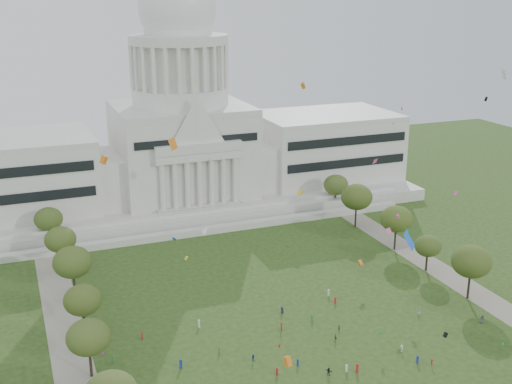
{
  "coord_description": "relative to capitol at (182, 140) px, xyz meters",
  "views": [
    {
      "loc": [
        -54.82,
        -94.12,
        71.24
      ],
      "look_at": [
        0.0,
        45.0,
        24.0
      ],
      "focal_mm": 45.0,
      "sensor_mm": 36.0,
      "label": 1
    }
  ],
  "objects": [
    {
      "name": "ground",
      "position": [
        0.0,
        -113.59,
        -22.3
      ],
      "size": [
        400.0,
        400.0,
        0.0
      ],
      "primitive_type": "plane",
      "color": "#294317",
      "rests_on": "ground"
    },
    {
      "name": "capitol",
      "position": [
        0.0,
        0.0,
        0.0
      ],
      "size": [
        160.0,
        64.5,
        91.3
      ],
      "color": "beige",
      "rests_on": "ground"
    },
    {
      "name": "path_left",
      "position": [
        -48.0,
        -83.59,
        -22.28
      ],
      "size": [
        8.0,
        160.0,
        0.04
      ],
      "primitive_type": "cube",
      "color": "gray",
      "rests_on": "ground"
    },
    {
      "name": "path_right",
      "position": [
        48.0,
        -83.59,
        -22.28
      ],
      "size": [
        8.0,
        160.0,
        0.04
      ],
      "primitive_type": "cube",
      "color": "gray",
      "rests_on": "ground"
    },
    {
      "name": "row_tree_l_2",
      "position": [
        -45.04,
        -96.29,
        -13.79
      ],
      "size": [
        8.42,
        8.42,
        11.97
      ],
      "color": "black",
      "rests_on": "ground"
    },
    {
      "name": "row_tree_r_2",
      "position": [
        44.17,
        -96.15,
        -12.64
      ],
      "size": [
        9.55,
        9.55,
        13.58
      ],
      "color": "black",
      "rests_on": "ground"
    },
    {
      "name": "row_tree_l_3",
      "position": [
        -44.09,
        -79.67,
        -14.09
      ],
      "size": [
        8.12,
        8.12,
        11.55
      ],
      "color": "black",
      "rests_on": "ground"
    },
    {
      "name": "row_tree_r_3",
      "position": [
        44.4,
        -79.1,
        -15.21
      ],
      "size": [
        7.01,
        7.01,
        9.98
      ],
      "color": "black",
      "rests_on": "ground"
    },
    {
      "name": "row_tree_l_4",
      "position": [
        -44.08,
        -61.17,
        -12.9
      ],
      "size": [
        9.29,
        9.29,
        13.21
      ],
      "color": "black",
      "rests_on": "ground"
    },
    {
      "name": "row_tree_r_4",
      "position": [
        44.76,
        -63.55,
        -13.01
      ],
      "size": [
        9.19,
        9.19,
        13.06
      ],
      "color": "black",
      "rests_on": "ground"
    },
    {
      "name": "row_tree_l_5",
      "position": [
        -45.22,
        -42.58,
        -13.88
      ],
      "size": [
        8.33,
        8.33,
        11.85
      ],
      "color": "black",
      "rests_on": "ground"
    },
    {
      "name": "row_tree_r_5",
      "position": [
        43.49,
        -43.4,
        -12.37
      ],
      "size": [
        9.82,
        9.82,
        13.96
      ],
      "color": "black",
      "rests_on": "ground"
    },
    {
      "name": "row_tree_l_6",
      "position": [
        -46.87,
        -24.45,
        -14.02
      ],
      "size": [
        8.19,
        8.19,
        11.64
      ],
      "color": "black",
      "rests_on": "ground"
    },
    {
      "name": "row_tree_r_6",
      "position": [
        45.96,
        -25.46,
        -13.79
      ],
      "size": [
        8.42,
        8.42,
        11.97
      ],
      "color": "black",
      "rests_on": "ground"
    },
    {
      "name": "person_0",
      "position": [
        39.15,
        -107.21,
        -21.28
      ],
      "size": [
        1.11,
        1.18,
        2.02
      ],
      "primitive_type": "imported",
      "rotation": [
        0.0,
        0.0,
        5.37
      ],
      "color": "#4C4C51",
      "rests_on": "ground"
    },
    {
      "name": "person_2",
      "position": [
        27.93,
        -99.39,
        -21.52
      ],
      "size": [
        0.86,
        0.66,
        1.56
      ],
      "primitive_type": "imported",
      "rotation": [
        0.0,
        0.0,
        0.28
      ],
      "color": "silver",
      "rests_on": "ground"
    },
    {
      "name": "person_3",
      "position": [
        15.68,
        -110.69,
        -21.54
      ],
      "size": [
        0.52,
        0.99,
        1.52
      ],
      "primitive_type": "imported",
      "rotation": [
        0.0,
        0.0,
        4.7
      ],
      "color": "silver",
      "rests_on": "ground"
    },
    {
      "name": "person_4",
      "position": [
        4.83,
        -102.21,
        -21.46
      ],
      "size": [
        0.57,
        1.0,
        1.67
      ],
      "primitive_type": "imported",
      "rotation": [
        0.0,
        0.0,
        4.75
      ],
      "color": "olive",
      "rests_on": "ground"
    },
    {
      "name": "person_5",
      "position": [
        -2.26,
        -112.69,
        -21.49
      ],
      "size": [
        1.33,
        1.58,
        1.62
      ],
      "primitive_type": "imported",
      "rotation": [
        0.0,
        0.0,
        2.16
      ],
      "color": "#26262B",
      "rests_on": "ground"
    },
    {
      "name": "person_8",
      "position": [
        -14.1,
        -102.73,
        -21.55
      ],
      "size": [
        0.85,
        0.79,
        1.5
      ],
      "primitive_type": "imported",
      "rotation": [
        0.0,
        0.0,
        2.51
      ],
      "color": "navy",
      "rests_on": "ground"
    },
    {
      "name": "person_9",
      "position": [
        18.31,
        -117.35,
        -21.57
      ],
      "size": [
        0.78,
        1.04,
        1.45
      ],
      "primitive_type": "imported",
      "rotation": [
        0.0,
        0.0,
        1.22
      ],
      "color": "#B21E1E",
      "rests_on": "ground"
    },
    {
      "name": "person_10",
      "position": [
        7.8,
        -98.45,
        -21.63
      ],
      "size": [
        0.62,
        0.87,
        1.34
      ],
      "primitive_type": "imported",
      "rotation": [
        0.0,
        0.0,
        1.84
      ],
      "color": "#33723F",
      "rests_on": "ground"
    },
    {
      "name": "distant_crowd",
      "position": [
        -14.57,
        -99.37,
        -21.46
      ],
      "size": [
        58.7,
        33.33,
        1.92
      ],
      "color": "#4C4C51",
      "rests_on": "ground"
    },
    {
      "name": "kite_swarm",
      "position": [
        -1.35,
        -103.96,
        2.11
      ],
      "size": [
        92.65,
        105.28,
        55.6
      ],
      "color": "orange",
      "rests_on": "ground"
    }
  ]
}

